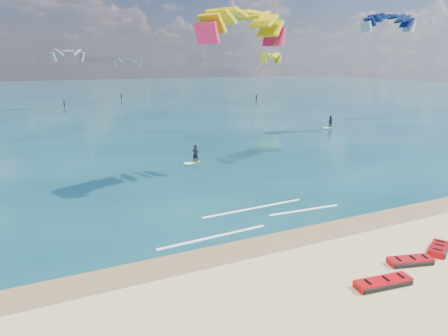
# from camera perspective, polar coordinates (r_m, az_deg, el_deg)

# --- Properties ---
(ground) EXTENTS (320.00, 320.00, 0.00)m
(ground) POSITION_cam_1_polar(r_m,az_deg,el_deg) (56.75, -13.74, 4.54)
(ground) COLOR tan
(ground) RESTS_ON ground
(wet_sand_strip) EXTENTS (320.00, 2.40, 0.01)m
(wet_sand_strip) POSITION_cam_1_polar(r_m,az_deg,el_deg) (23.14, 5.70, -10.75)
(wet_sand_strip) COLOR brown
(wet_sand_strip) RESTS_ON ground
(sea) EXTENTS (320.00, 200.00, 0.04)m
(sea) POSITION_cam_1_polar(r_m,az_deg,el_deg) (119.70, -20.11, 9.50)
(sea) COLOR #0A2F37
(sea) RESTS_ON ground
(packed_kite_left) EXTENTS (3.09, 1.46, 0.40)m
(packed_kite_left) POSITION_cam_1_polar(r_m,az_deg,el_deg) (20.60, 21.73, -15.36)
(packed_kite_left) COLOR #B2090C
(packed_kite_left) RESTS_ON ground
(packed_kite_mid) EXTENTS (2.67, 1.68, 0.39)m
(packed_kite_mid) POSITION_cam_1_polar(r_m,az_deg,el_deg) (23.09, 25.03, -12.30)
(packed_kite_mid) COLOR #AA0B11
(packed_kite_mid) RESTS_ON ground
(packed_kite_right) EXTENTS (2.36, 2.01, 0.41)m
(packed_kite_right) POSITION_cam_1_polar(r_m,az_deg,el_deg) (25.10, 28.26, -10.47)
(packed_kite_right) COLOR #9D060A
(packed_kite_right) RESTS_ON ground
(kitesurfer_main) EXTENTS (9.35, 9.72, 15.47)m
(kitesurfer_main) POSITION_cam_1_polar(r_m,az_deg,el_deg) (36.29, -0.79, 11.86)
(kitesurfer_main) COLOR yellow
(kitesurfer_main) RESTS_ON sea
(kitesurfer_far) EXTENTS (11.87, 6.51, 17.49)m
(kitesurfer_far) POSITION_cam_1_polar(r_m,az_deg,el_deg) (62.73, 18.84, 13.48)
(kitesurfer_far) COLOR #ADE222
(kitesurfer_far) RESTS_ON sea
(shoreline_foam) EXTENTS (13.66, 3.67, 0.01)m
(shoreline_foam) POSITION_cam_1_polar(r_m,az_deg,el_deg) (26.60, 4.53, -7.06)
(shoreline_foam) COLOR white
(shoreline_foam) RESTS_ON ground
(distant_kites) EXTENTS (94.47, 45.54, 13.26)m
(distant_kites) POSITION_cam_1_polar(r_m,az_deg,el_deg) (94.14, -22.80, 11.39)
(distant_kites) COLOR #31876F
(distant_kites) RESTS_ON ground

